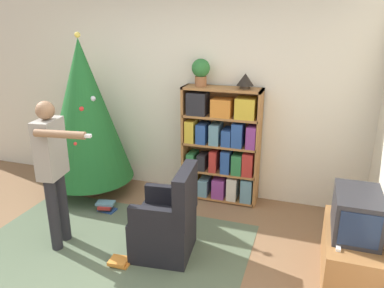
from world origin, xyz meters
The scene contains 14 objects.
ground_plane centered at (0.00, 0.00, 0.00)m, with size 14.00×14.00×0.00m, color #846042.
wall_back centered at (0.00, 2.08, 1.30)m, with size 8.00×0.10×2.60m.
area_rug centered at (-0.15, 0.43, 0.00)m, with size 2.76×1.78×0.01m.
bookshelf centered at (0.64, 1.85, 0.72)m, with size 0.97×0.29×1.46m.
tv_stand centered at (2.13, 0.72, 0.23)m, with size 0.46×0.95×0.46m.
television centered at (2.13, 0.71, 0.65)m, with size 0.38×0.58×0.38m.
game_remote centered at (1.99, 0.43, 0.47)m, with size 0.04×0.12×0.02m.
christmas_tree centered at (-1.08, 1.50, 1.12)m, with size 1.15×1.15×2.09m.
armchair centered at (0.43, 0.53, 0.32)m, with size 0.63×0.62×0.92m.
standing_person centered at (-0.68, 0.33, 0.90)m, with size 0.67×0.47×1.52m.
potted_plant centered at (0.35, 1.86, 1.65)m, with size 0.22×0.22×0.33m.
table_lamp centered at (0.89, 1.86, 1.56)m, with size 0.20×0.20×0.18m.
book_pile_near_tree centered at (-0.61, 1.08, 0.06)m, with size 0.25×0.19×0.12m.
book_pile_by_chair centered at (0.06, 0.20, 0.03)m, with size 0.20×0.17×0.06m.
Camera 1 is at (1.68, -2.45, 2.26)m, focal length 35.00 mm.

